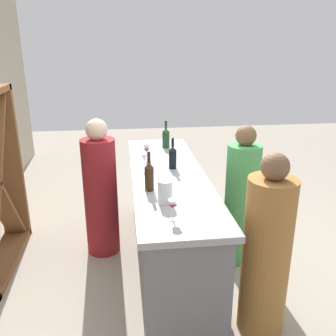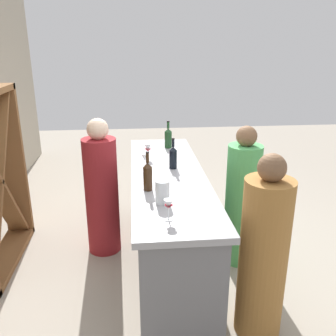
% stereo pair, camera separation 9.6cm
% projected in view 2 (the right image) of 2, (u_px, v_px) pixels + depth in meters
% --- Properties ---
extents(ground_plane, '(12.00, 12.00, 0.00)m').
position_uv_depth(ground_plane, '(168.00, 262.00, 3.72)').
color(ground_plane, '#9E9384').
extents(bar_counter, '(2.45, 0.68, 0.96)m').
position_uv_depth(bar_counter, '(168.00, 219.00, 3.57)').
color(bar_counter, slate).
rests_on(bar_counter, ground).
extents(wine_bottle_leftmost_amber_brown, '(0.07, 0.07, 0.33)m').
position_uv_depth(wine_bottle_leftmost_amber_brown, '(148.00, 176.00, 2.98)').
color(wine_bottle_leftmost_amber_brown, '#331E0F').
rests_on(wine_bottle_leftmost_amber_brown, bar_counter).
extents(wine_bottle_second_left_near_black, '(0.07, 0.07, 0.30)m').
position_uv_depth(wine_bottle_second_left_near_black, '(173.00, 157.00, 3.50)').
color(wine_bottle_second_left_near_black, black).
rests_on(wine_bottle_second_left_near_black, bar_counter).
extents(wine_bottle_center_olive_green, '(0.08, 0.08, 0.31)m').
position_uv_depth(wine_bottle_center_olive_green, '(168.00, 138.00, 4.18)').
color(wine_bottle_center_olive_green, '#193D1E').
rests_on(wine_bottle_center_olive_green, bar_counter).
extents(wine_glass_near_left, '(0.07, 0.07, 0.15)m').
position_uv_depth(wine_glass_near_left, '(169.00, 205.00, 2.48)').
color(wine_glass_near_left, white).
rests_on(wine_glass_near_left, bar_counter).
extents(wine_glass_near_center, '(0.07, 0.07, 0.16)m').
position_uv_depth(wine_glass_near_center, '(148.00, 149.00, 3.79)').
color(wine_glass_near_center, white).
rests_on(wine_glass_near_center, bar_counter).
extents(wine_glass_near_right, '(0.07, 0.07, 0.14)m').
position_uv_depth(wine_glass_near_right, '(145.00, 158.00, 3.51)').
color(wine_glass_near_right, white).
rests_on(wine_glass_near_right, bar_counter).
extents(water_pitcher, '(0.11, 0.11, 0.18)m').
position_uv_depth(water_pitcher, '(162.00, 192.00, 2.76)').
color(water_pitcher, silver).
rests_on(water_pitcher, bar_counter).
extents(person_left_guest, '(0.36, 0.36, 1.43)m').
position_uv_depth(person_left_guest, '(263.00, 256.00, 2.65)').
color(person_left_guest, '#9E6B33').
rests_on(person_left_guest, ground).
extents(person_center_guest, '(0.40, 0.40, 1.40)m').
position_uv_depth(person_center_guest, '(242.00, 202.00, 3.56)').
color(person_center_guest, '#4CA559').
rests_on(person_center_guest, ground).
extents(person_right_guest, '(0.42, 0.42, 1.43)m').
position_uv_depth(person_right_guest, '(102.00, 192.00, 3.75)').
color(person_right_guest, maroon).
rests_on(person_right_guest, ground).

